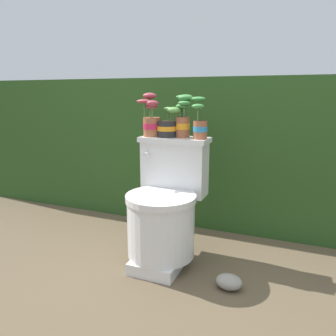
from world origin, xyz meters
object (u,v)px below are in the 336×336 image
(potted_plant_left, at_px, (151,119))
(potted_plant_middle, at_px, (183,118))
(garden_stone, at_px, (229,282))
(potted_plant_midleft, at_px, (168,126))
(toilet, at_px, (165,211))
(potted_plant_midright, at_px, (200,124))

(potted_plant_left, bearing_deg, potted_plant_middle, 9.55)
(potted_plant_middle, relative_size, garden_stone, 1.84)
(potted_plant_left, xyz_separation_m, potted_plant_midleft, (0.10, 0.02, -0.03))
(potted_plant_middle, distance_m, garden_stone, 0.95)
(potted_plant_left, xyz_separation_m, garden_stone, (0.57, -0.29, -0.80))
(potted_plant_midleft, height_order, garden_stone, potted_plant_midleft)
(toilet, height_order, garden_stone, toilet)
(potted_plant_left, distance_m, potted_plant_middle, 0.20)
(potted_plant_midleft, xyz_separation_m, garden_stone, (0.47, -0.30, -0.77))
(toilet, xyz_separation_m, garden_stone, (0.42, -0.15, -0.28))
(potted_plant_middle, bearing_deg, potted_plant_midright, -14.88)
(potted_plant_left, relative_size, garden_stone, 1.91)
(potted_plant_middle, bearing_deg, garden_stone, -40.44)
(potted_plant_left, height_order, potted_plant_midright, potted_plant_left)
(toilet, distance_m, potted_plant_left, 0.56)
(potted_plant_midleft, bearing_deg, toilet, -74.53)
(potted_plant_left, relative_size, potted_plant_midleft, 1.45)
(toilet, bearing_deg, potted_plant_middle, 73.99)
(potted_plant_midright, bearing_deg, potted_plant_midleft, 176.01)
(potted_plant_middle, distance_m, potted_plant_midright, 0.12)
(toilet, height_order, potted_plant_midright, potted_plant_midright)
(potted_plant_midright, bearing_deg, potted_plant_left, -179.42)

